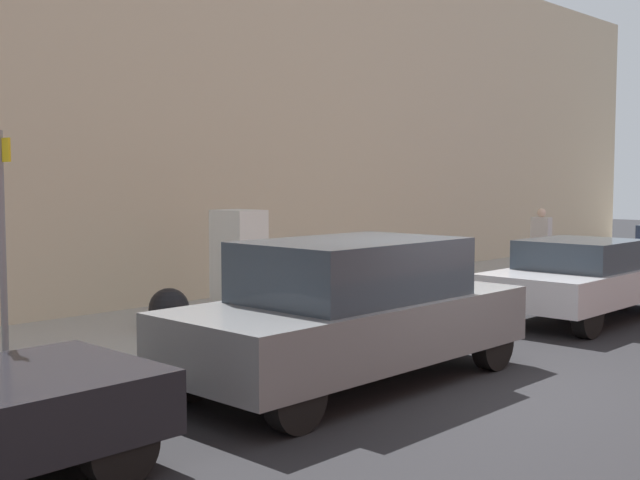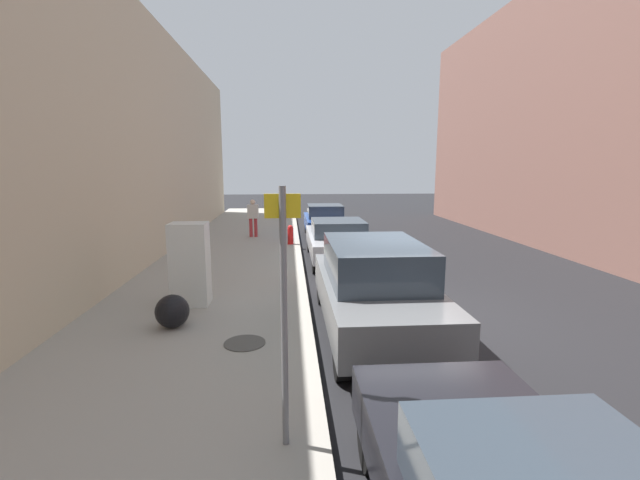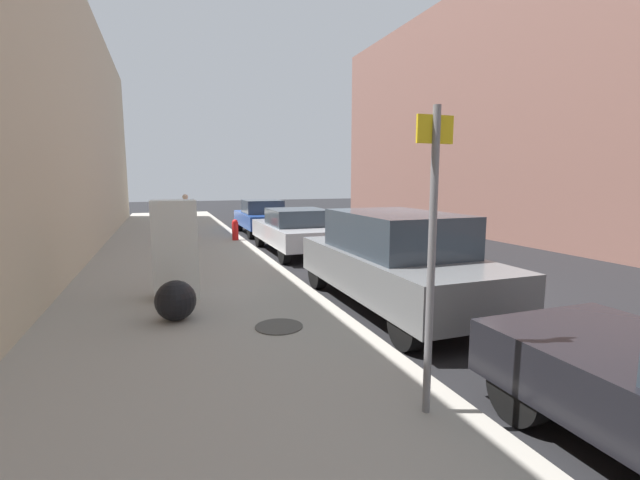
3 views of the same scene
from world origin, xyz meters
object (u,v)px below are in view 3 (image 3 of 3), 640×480
discarded_refrigerator (175,249)px  street_sign_post (432,248)px  pedestrian_walking_far (186,212)px  parked_sedan_silver (296,230)px  fire_hydrant (235,229)px  trash_bag (176,300)px  parked_suv_gray (395,259)px  parked_hatchback_blue (262,217)px

discarded_refrigerator → street_sign_post: street_sign_post is taller
pedestrian_walking_far → parked_sedan_silver: size_ratio=0.35×
discarded_refrigerator → fire_hydrant: discarded_refrigerator is taller
fire_hydrant → parked_sedan_silver: (1.54, -2.35, 0.18)m
discarded_refrigerator → trash_bag: discarded_refrigerator is taller
fire_hydrant → pedestrian_walking_far: size_ratio=0.47×
discarded_refrigerator → trash_bag: size_ratio=2.87×
parked_suv_gray → parked_hatchback_blue: (-0.00, 11.16, -0.15)m
discarded_refrigerator → pedestrian_walking_far: size_ratio=1.13×
fire_hydrant → pedestrian_walking_far: bearing=129.6°
fire_hydrant → parked_suv_gray: 8.64m
trash_bag → pedestrian_walking_far: (0.68, 10.33, 0.59)m
street_sign_post → pedestrian_walking_far: bearing=95.9°
parked_hatchback_blue → trash_bag: bearing=-108.8°
pedestrian_walking_far → parked_hatchback_blue: (3.10, 0.79, -0.34)m
pedestrian_walking_far → street_sign_post: bearing=-111.2°
fire_hydrant → parked_hatchback_blue: 3.09m
street_sign_post → trash_bag: bearing=120.8°
parked_sedan_silver → pedestrian_walking_far: bearing=126.2°
street_sign_post → fire_hydrant: (0.12, 11.99, -1.16)m
parked_suv_gray → parked_sedan_silver: bearing=90.0°
fire_hydrant → pedestrian_walking_far: pedestrian_walking_far is taller
parked_suv_gray → trash_bag: bearing=179.2°
street_sign_post → parked_hatchback_blue: (1.66, 14.65, -0.98)m
street_sign_post → fire_hydrant: bearing=89.4°
street_sign_post → fire_hydrant: 12.04m
fire_hydrant → pedestrian_walking_far: (-1.56, 1.88, 0.52)m
parked_sedan_silver → parked_hatchback_blue: (-0.00, 5.01, 0.01)m
discarded_refrigerator → parked_suv_gray: discarded_refrigerator is taller
discarded_refrigerator → parked_suv_gray: bearing=-20.8°
street_sign_post → pedestrian_walking_far: 13.96m
trash_bag → parked_suv_gray: parked_suv_gray is taller
trash_bag → street_sign_post: bearing=-59.2°
discarded_refrigerator → parked_hatchback_blue: (3.72, 9.75, -0.32)m
discarded_refrigerator → parked_sedan_silver: bearing=51.8°
parked_suv_gray → pedestrian_walking_far: bearing=106.6°
trash_bag → parked_hatchback_blue: 11.74m
parked_hatchback_blue → parked_suv_gray: bearing=-90.0°
trash_bag → parked_hatchback_blue: (3.77, 11.11, 0.26)m
parked_sedan_silver → parked_hatchback_blue: 5.01m
parked_sedan_silver → parked_hatchback_blue: parked_hatchback_blue is taller
street_sign_post → parked_suv_gray: street_sign_post is taller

